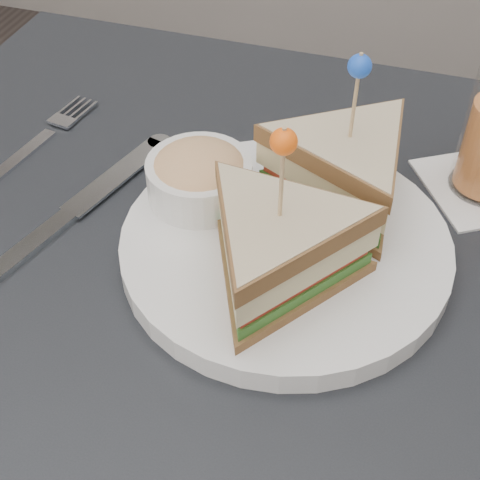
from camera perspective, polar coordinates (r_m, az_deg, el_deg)
name	(u,v)px	position (r m, az deg, el deg)	size (l,w,h in m)	color
table	(226,345)	(0.61, -1.20, -8.96)	(0.80, 0.80, 0.75)	black
plate_meal	(295,212)	(0.55, 4.73, 2.40)	(0.37, 0.37, 0.16)	white
cutlery_fork	(39,140)	(0.73, -16.75, 8.14)	(0.05, 0.19, 0.01)	silver
cutlery_knife	(78,208)	(0.63, -13.69, 2.70)	(0.09, 0.24, 0.01)	silver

